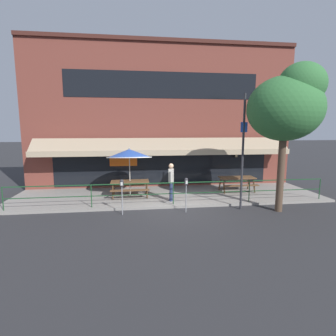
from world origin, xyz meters
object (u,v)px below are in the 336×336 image
object	(u,v)px
picnic_table_centre	(237,180)
parking_meter_near	(122,186)
parking_meter_far	(186,185)
picnic_table_left	(130,184)
street_sign_pole	(243,152)
street_tree_curbside	(288,105)
pedestrian_walking	(171,180)
patio_umbrella_left	(129,154)

from	to	relation	value
picnic_table_centre	parking_meter_near	distance (m)	6.40
parking_meter_far	picnic_table_left	bearing A→B (deg)	132.71
street_sign_pole	street_tree_curbside	distance (m)	2.44
picnic_table_centre	parking_meter_far	distance (m)	4.28
picnic_table_left	picnic_table_centre	xyz separation A→B (m)	(5.50, 0.31, 0.00)
parking_meter_far	street_tree_curbside	size ratio (longest dim) A/B	0.24
street_sign_pole	street_tree_curbside	world-z (taller)	street_tree_curbside
parking_meter_near	pedestrian_walking	bearing A→B (deg)	34.10
pedestrian_walking	street_tree_curbside	size ratio (longest dim) A/B	0.29
parking_meter_near	street_sign_pole	distance (m)	5.06
picnic_table_centre	street_sign_pole	xyz separation A→B (m)	(-0.88, -2.63, 1.72)
picnic_table_left	street_tree_curbside	bearing A→B (deg)	-24.64
picnic_table_left	pedestrian_walking	bearing A→B (deg)	-27.64
picnic_table_centre	parking_meter_near	world-z (taller)	parking_meter_near
picnic_table_centre	parking_meter_far	bearing A→B (deg)	-139.54
picnic_table_left	pedestrian_walking	world-z (taller)	pedestrian_walking
picnic_table_left	street_tree_curbside	world-z (taller)	street_tree_curbside
parking_meter_far	street_sign_pole	size ratio (longest dim) A/B	0.30
parking_meter_near	street_sign_pole	xyz separation A→B (m)	(4.89, 0.10, 1.28)
picnic_table_centre	street_sign_pole	bearing A→B (deg)	-108.50
picnic_table_left	street_tree_curbside	size ratio (longest dim) A/B	0.31
picnic_table_centre	street_sign_pole	size ratio (longest dim) A/B	0.38
parking_meter_near	street_tree_curbside	distance (m)	7.15
pedestrian_walking	parking_meter_far	bearing A→B (deg)	-74.91
parking_meter_far	street_tree_curbside	distance (m)	4.99
street_tree_curbside	parking_meter_near	bearing A→B (deg)	176.43
pedestrian_walking	parking_meter_near	world-z (taller)	pedestrian_walking
parking_meter_far	street_tree_curbside	xyz separation A→B (m)	(3.89, -0.37, 3.11)
pedestrian_walking	parking_meter_near	xyz separation A→B (m)	(-2.13, -1.44, 0.09)
picnic_table_centre	patio_umbrella_left	world-z (taller)	patio_umbrella_left
patio_umbrella_left	picnic_table_centre	bearing A→B (deg)	3.38
patio_umbrella_left	parking_meter_far	world-z (taller)	patio_umbrella_left
picnic_table_centre	street_tree_curbside	world-z (taller)	street_tree_curbside
parking_meter_far	street_sign_pole	world-z (taller)	street_sign_pole
parking_meter_near	street_tree_curbside	xyz separation A→B (m)	(6.42, -0.40, 3.11)
parking_meter_near	patio_umbrella_left	bearing A→B (deg)	83.62
street_tree_curbside	picnic_table_left	bearing A→B (deg)	155.36
parking_meter_far	street_sign_pole	xyz separation A→B (m)	(2.36, 0.13, 1.28)
picnic_table_left	picnic_table_centre	size ratio (longest dim) A/B	1.00
pedestrian_walking	street_sign_pole	distance (m)	3.36
patio_umbrella_left	street_tree_curbside	world-z (taller)	street_tree_curbside
picnic_table_centre	patio_umbrella_left	size ratio (longest dim) A/B	0.75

